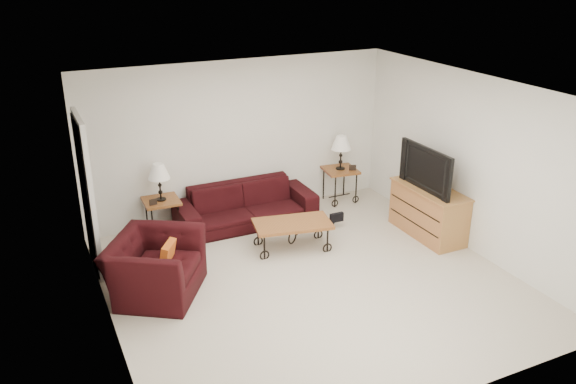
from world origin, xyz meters
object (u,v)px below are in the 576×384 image
Objects in this scene: side_table_left at (163,217)px; side_table_right at (340,185)px; coffee_table at (292,235)px; tv_stand at (428,212)px; armchair at (155,267)px; backpack at (333,212)px; television at (432,168)px; lamp_left at (160,182)px; sofa at (246,205)px; lamp_right at (341,153)px.

side_table_left is 0.97× the size of side_table_right.
tv_stand reaches higher than coffee_table.
side_table_right is 3.92m from armchair.
armchair is at bearing 178.80° from tv_stand.
side_table_left is 0.52× the size of coffee_table.
side_table_right is at bearing 107.50° from tv_stand.
coffee_table is at bearing -147.90° from backpack.
tv_stand is at bearing 90.00° from television.
side_table_left is at bearing 0.00° from lamp_left.
side_table_left is at bearing 141.47° from coffee_table.
sofa is 1.29m from side_table_left.
armchair reaches higher than backpack.
lamp_right is at bearing -32.44° from armchair.
lamp_right is 0.53× the size of coffee_table.
side_table_right is 1.95m from television.
lamp_right is 2.07m from coffee_table.
sofa is 1.89m from lamp_right.
tv_stand is (0.54, -1.71, 0.08)m from side_table_right.
tv_stand reaches higher than backpack.
side_table_left is at bearing 16.18° from armchair.
tv_stand is (0.54, -1.71, -0.50)m from lamp_right.
side_table_left is 0.49× the size of armchair.
lamp_left reaches higher than coffee_table.
tv_stand reaches higher than side_table_left.
sofa is 1.81m from side_table_right.
lamp_right is 0.52× the size of television.
lamp_right is at bearing 0.00° from side_table_left.
lamp_right reaches higher than lamp_left.
sofa is 3.84× the size of lamp_left.
lamp_right is at bearing 39.77° from coffee_table.
lamp_left is at bearing 16.18° from armchair.
television is (0.52, -1.71, 0.79)m from side_table_right.
side_table_right is at bearing 0.00° from side_table_left.
armchair is (-3.57, -1.63, 0.08)m from side_table_right.
lamp_left is (-3.07, 0.00, 0.56)m from side_table_right.
side_table_left is 1.00× the size of lamp_left.
television is 1.67m from backpack.
sofa reaches higher than backpack.
sofa is 1.12m from coffee_table.
backpack is at bearing -18.16° from side_table_left.
side_table_left is at bearing 180.00° from lamp_right.
lamp_right is at bearing 0.00° from lamp_left.
side_table_left reaches higher than coffee_table.
side_table_left is 1.29× the size of backpack.
lamp_right is at bearing 60.66° from backpack.
side_table_left is 4.00m from tv_stand.
tv_stand is at bearing -72.50° from lamp_right.
coffee_table is 0.87× the size of tv_stand.
coffee_table is at bearing -140.23° from side_table_right.
lamp_left is 0.45× the size of tv_stand.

